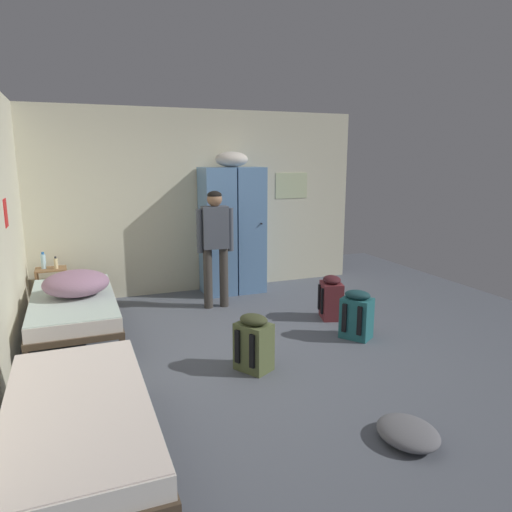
% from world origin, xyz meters
% --- Properties ---
extents(ground_plane, '(7.82, 7.82, 0.00)m').
position_xyz_m(ground_plane, '(0.00, 0.00, 0.00)').
color(ground_plane, '#565B66').
extents(room_backdrop, '(4.95, 4.95, 2.67)m').
position_xyz_m(room_backdrop, '(-1.21, 1.25, 1.34)').
color(room_backdrop, beige).
rests_on(room_backdrop, ground_plane).
extents(locker_bank, '(0.90, 0.55, 2.07)m').
position_xyz_m(locker_bank, '(0.38, 2.16, 0.97)').
color(locker_bank, '#5B84B2').
rests_on(locker_bank, ground_plane).
extents(shelf_unit, '(0.38, 0.30, 0.57)m').
position_xyz_m(shelf_unit, '(-2.12, 2.18, 0.35)').
color(shelf_unit, brown).
rests_on(shelf_unit, ground_plane).
extents(bed_left_front, '(0.90, 1.90, 0.49)m').
position_xyz_m(bed_left_front, '(-1.87, -1.42, 0.38)').
color(bed_left_front, '#473828').
rests_on(bed_left_front, ground_plane).
extents(bed_left_rear, '(0.90, 1.90, 0.49)m').
position_xyz_m(bed_left_rear, '(-1.87, 1.03, 0.38)').
color(bed_left_rear, '#473828').
rests_on(bed_left_rear, ground_plane).
extents(bedding_heap, '(0.70, 0.61, 0.28)m').
position_xyz_m(bedding_heap, '(-1.82, 1.02, 0.63)').
color(bedding_heap, gray).
rests_on(bedding_heap, bed_left_rear).
extents(person_traveler, '(0.49, 0.22, 1.56)m').
position_xyz_m(person_traveler, '(-0.07, 1.53, 0.94)').
color(person_traveler, '#3D3833').
rests_on(person_traveler, ground_plane).
extents(water_bottle, '(0.06, 0.06, 0.22)m').
position_xyz_m(water_bottle, '(-2.20, 2.20, 0.67)').
color(water_bottle, '#B2DBEA').
rests_on(water_bottle, shelf_unit).
extents(lotion_bottle, '(0.05, 0.05, 0.16)m').
position_xyz_m(lotion_bottle, '(-2.05, 2.14, 0.64)').
color(lotion_bottle, beige).
rests_on(lotion_bottle, shelf_unit).
extents(backpack_teal, '(0.41, 0.41, 0.55)m').
position_xyz_m(backpack_teal, '(1.07, -0.11, 0.26)').
color(backpack_teal, '#23666B').
rests_on(backpack_teal, ground_plane).
extents(backpack_olive, '(0.41, 0.40, 0.55)m').
position_xyz_m(backpack_olive, '(-0.29, -0.45, 0.26)').
color(backpack_olive, '#566038').
rests_on(backpack_olive, ground_plane).
extents(backpack_maroon, '(0.39, 0.38, 0.55)m').
position_xyz_m(backpack_maroon, '(1.15, 0.56, 0.26)').
color(backpack_maroon, maroon).
rests_on(backpack_maroon, ground_plane).
extents(clothes_pile_grey, '(0.41, 0.48, 0.13)m').
position_xyz_m(clothes_pile_grey, '(0.31, -1.93, 0.07)').
color(clothes_pile_grey, slate).
rests_on(clothes_pile_grey, ground_plane).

